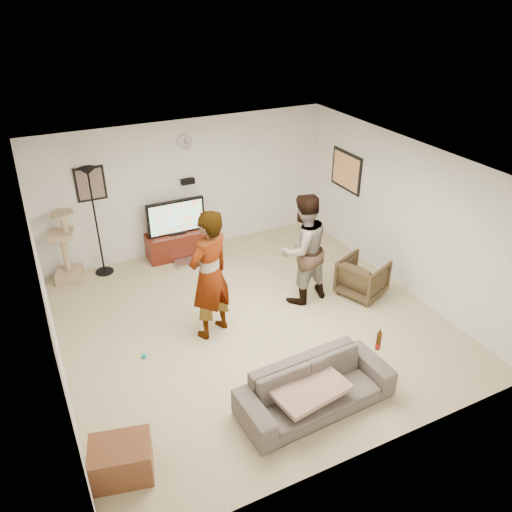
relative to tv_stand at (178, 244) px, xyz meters
name	(u,v)px	position (x,y,z in m)	size (l,w,h in m)	color
floor	(251,322)	(0.33, -2.50, -0.25)	(5.50, 5.50, 0.02)	tan
ceiling	(251,165)	(0.33, -2.50, 2.27)	(5.50, 5.50, 0.02)	white
wall_back	(187,187)	(0.33, 0.25, 1.01)	(5.50, 0.04, 2.50)	silver
wall_front	(371,369)	(0.33, -5.25, 1.01)	(5.50, 0.04, 2.50)	silver
wall_left	(46,298)	(-2.42, -2.50, 1.01)	(0.04, 5.50, 2.50)	silver
wall_right	(403,215)	(3.08, -2.50, 1.01)	(0.04, 5.50, 2.50)	silver
wall_clock	(184,142)	(0.33, 0.22, 1.86)	(0.26, 0.26, 0.04)	white
wall_speaker	(188,181)	(0.33, 0.19, 1.14)	(0.25, 0.10, 0.10)	black
picture_back	(90,184)	(-1.37, 0.23, 1.36)	(0.42, 0.03, 0.52)	#6B5753
picture_right	(346,171)	(3.06, -0.90, 1.26)	(0.03, 0.78, 0.62)	tan
tv_stand	(178,244)	(0.00, 0.00, 0.00)	(1.17, 0.45, 0.49)	#42140B
console_box	(186,263)	(0.01, -0.40, -0.21)	(0.40, 0.30, 0.07)	#B6B7C3
tv	(176,217)	(0.00, 0.00, 0.56)	(1.08, 0.08, 0.64)	black
tv_screen	(177,218)	(0.00, -0.04, 0.56)	(0.99, 0.01, 0.56)	#2EDBE8
floor_lamp	(96,223)	(-1.40, 0.00, 0.74)	(0.32, 0.32, 1.96)	black
cat_tree	(64,247)	(-2.00, 0.00, 0.41)	(0.42, 0.42, 1.31)	tan
person_left	(210,275)	(-0.30, -2.48, 0.74)	(0.72, 0.47, 1.97)	#ABABB6
person_right	(303,249)	(1.34, -2.28, 0.68)	(0.89, 0.70, 1.84)	#3D689E
sofa	(316,388)	(0.29, -4.41, 0.04)	(1.94, 0.76, 0.57)	#504843
throw_blanket	(306,385)	(0.15, -4.41, 0.14)	(0.90, 0.70, 0.06)	tan
beer_bottle	(379,341)	(1.18, -4.41, 0.45)	(0.06, 0.06, 0.25)	#3C2208
armchair	(362,277)	(2.32, -2.60, 0.07)	(0.68, 0.70, 0.63)	#3A2D1C
side_table	(121,460)	(-2.07, -4.35, -0.03)	(0.64, 0.48, 0.42)	brown
toy_ball	(144,356)	(-1.38, -2.61, -0.21)	(0.07, 0.07, 0.07)	#0A8699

